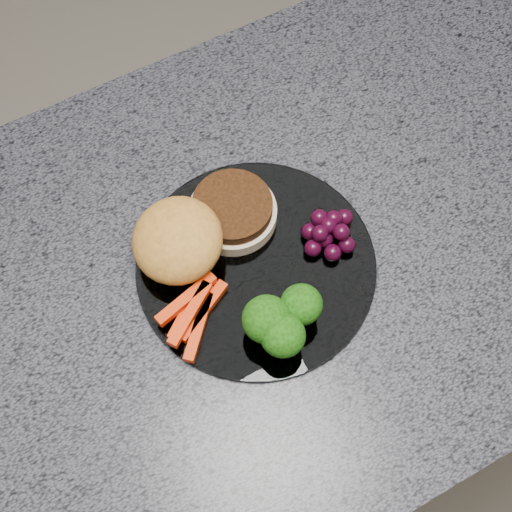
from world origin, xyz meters
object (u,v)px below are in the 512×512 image
at_px(island_cabinet, 237,387).
at_px(burger, 198,232).
at_px(plate, 256,265).
at_px(grape_bunch, 329,232).

height_order(island_cabinet, burger, burger).
distance_m(plate, burger, 0.07).
distance_m(island_cabinet, grape_bunch, 0.50).
xyz_separation_m(island_cabinet, plate, (0.03, -0.01, 0.47)).
xyz_separation_m(plate, grape_bunch, (0.08, -0.01, 0.02)).
xyz_separation_m(island_cabinet, grape_bunch, (0.12, -0.02, 0.49)).
relative_size(burger, grape_bunch, 2.89).
bearing_deg(burger, island_cabinet, -98.42).
distance_m(island_cabinet, plate, 0.47).
bearing_deg(plate, grape_bunch, -6.74).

